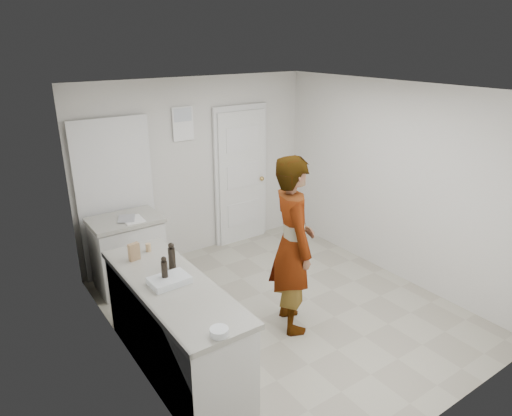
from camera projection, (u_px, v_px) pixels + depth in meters
ground at (283, 310)px, 5.31m from camera, size 4.00×4.00×0.00m
room_shell at (189, 187)px, 6.36m from camera, size 4.00×4.00×4.00m
main_counter at (175, 330)px, 4.23m from camera, size 0.64×1.96×0.93m
side_counter at (129, 255)px, 5.69m from camera, size 0.84×0.61×0.93m
person at (293, 245)px, 4.73m from camera, size 0.68×0.82×1.91m
cake_mix_box at (134, 252)px, 4.45m from camera, size 0.12×0.07×0.18m
spice_jar at (148, 247)px, 4.65m from camera, size 0.06×0.06×0.08m
oil_cruet_a at (172, 256)px, 4.27m from camera, size 0.07×0.07×0.27m
oil_cruet_b at (165, 270)px, 4.02m from camera, size 0.06×0.06×0.26m
baking_dish at (169, 281)px, 4.04m from camera, size 0.35×0.25×0.06m
egg_bowl at (219, 332)px, 3.34m from camera, size 0.14×0.14×0.05m
papers at (133, 219)px, 5.46m from camera, size 0.24×0.30×0.01m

